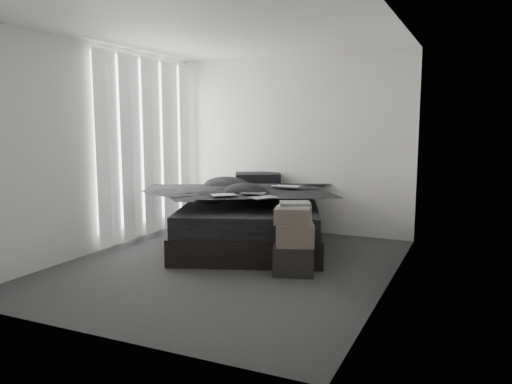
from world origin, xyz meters
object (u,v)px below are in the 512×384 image
at_px(bed, 251,233).
at_px(box_lower, 294,260).
at_px(side_stand, 217,210).
at_px(laptop, 284,181).

distance_m(bed, box_lower, 1.40).
height_order(bed, side_stand, side_stand).
bearing_deg(laptop, side_stand, 161.03).
distance_m(bed, side_stand, 1.02).
relative_size(laptop, side_stand, 0.60).
bearing_deg(side_stand, box_lower, -41.18).
bearing_deg(box_lower, bed, 133.87).
bearing_deg(bed, box_lower, -66.50).
bearing_deg(box_lower, side_stand, 138.82).
xyz_separation_m(laptop, box_lower, (0.58, -1.21, -0.70)).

